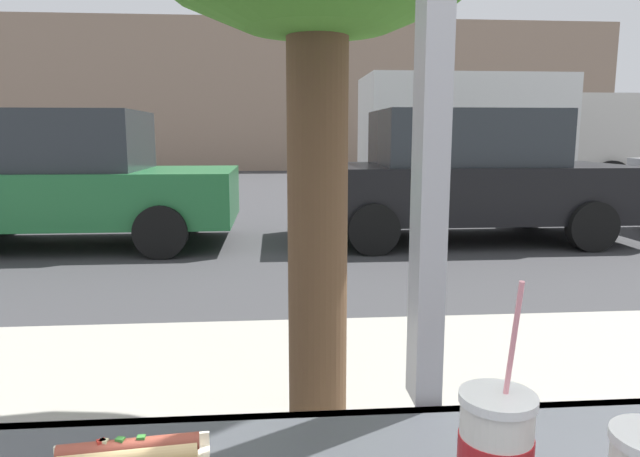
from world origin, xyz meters
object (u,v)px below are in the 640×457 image
at_px(parked_car_green, 65,179).
at_px(parked_car_black, 461,176).
at_px(box_truck, 493,132).
at_px(soda_cup_left, 495,449).
at_px(hotdog_tray_near, 130,456).

xyz_separation_m(parked_car_green, parked_car_black, (5.34, -0.00, 0.01)).
bearing_deg(box_truck, parked_car_black, -115.26).
xyz_separation_m(parked_car_green, box_truck, (7.83, 5.29, 0.64)).
height_order(soda_cup_left, hotdog_tray_near, soda_cup_left).
bearing_deg(soda_cup_left, hotdog_tray_near, 166.11).
distance_m(hotdog_tray_near, parked_car_black, 7.48).
height_order(soda_cup_left, box_truck, box_truck).
bearing_deg(soda_cup_left, parked_car_black, 71.86).
height_order(parked_car_black, box_truck, box_truck).
distance_m(hotdog_tray_near, parked_car_green, 7.37).
relative_size(soda_cup_left, parked_car_green, 0.07).
relative_size(hotdog_tray_near, box_truck, 0.04).
height_order(parked_car_green, box_truck, box_truck).
xyz_separation_m(soda_cup_left, parked_car_green, (-3.02, 7.06, -0.16)).
xyz_separation_m(soda_cup_left, box_truck, (4.81, 12.34, 0.48)).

